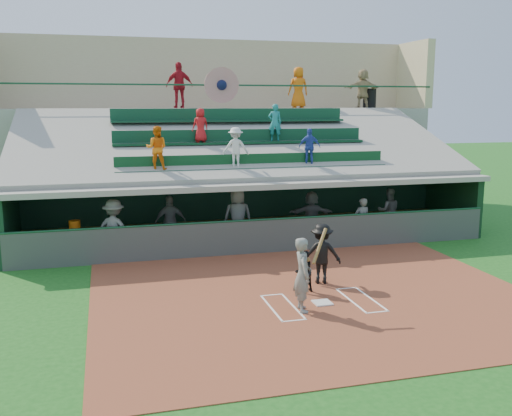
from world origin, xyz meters
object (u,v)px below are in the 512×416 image
object	(u,v)px
batter_at_plate	(303,274)
white_table	(73,244)
water_cooler	(75,226)
trash_bin	(370,99)
catcher	(303,272)
home_plate	(322,303)

from	to	relation	value
batter_at_plate	white_table	size ratio (longest dim) A/B	2.19
white_table	water_cooler	world-z (taller)	water_cooler
trash_bin	water_cooler	bearing A→B (deg)	-153.15
catcher	trash_bin	distance (m)	14.82
batter_at_plate	catcher	size ratio (longest dim) A/B	1.79
home_plate	trash_bin	world-z (taller)	trash_bin
water_cooler	trash_bin	distance (m)	15.49
catcher	white_table	size ratio (longest dim) A/B	1.22
batter_at_plate	water_cooler	bearing A→B (deg)	129.63
home_plate	water_cooler	size ratio (longest dim) A/B	1.20
home_plate	trash_bin	xyz separation A→B (m)	(7.35, 12.87, 5.03)
white_table	trash_bin	xyz separation A→B (m)	(13.41, 6.76, 4.63)
water_cooler	trash_bin	world-z (taller)	trash_bin
batter_at_plate	catcher	bearing A→B (deg)	69.53
trash_bin	white_table	bearing A→B (deg)	-153.26
batter_at_plate	water_cooler	xyz separation A→B (m)	(-5.35, 6.46, 0.09)
home_plate	water_cooler	distance (m)	8.62
white_table	water_cooler	bearing A→B (deg)	24.22
home_plate	batter_at_plate	world-z (taller)	batter_at_plate
water_cooler	trash_bin	xyz separation A→B (m)	(13.34, 6.75, 4.06)
home_plate	batter_at_plate	bearing A→B (deg)	-151.86
white_table	home_plate	bearing A→B (deg)	-27.55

